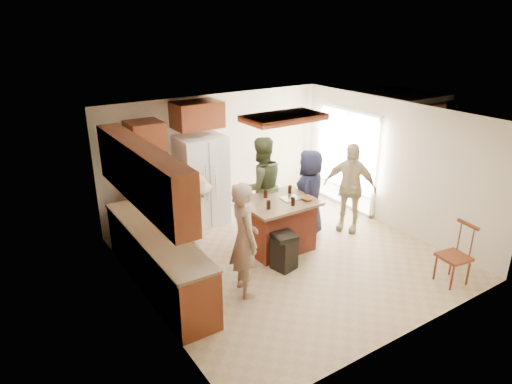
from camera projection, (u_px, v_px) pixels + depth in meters
room_shell at (391, 150)px, 11.17m from camera, size 8.00×5.20×5.00m
person_front_left at (244, 240)px, 6.68m from camera, size 0.59×0.73×1.78m
person_behind_left at (261, 187)px, 8.54m from camera, size 0.99×0.68×1.91m
person_behind_right at (310, 193)px, 8.59m from camera, size 0.96×0.93×1.67m
person_side_right at (350, 187)px, 8.73m from camera, size 0.99×1.15×1.75m
person_counter at (194, 226)px, 7.16m from camera, size 0.89×1.23×1.72m
left_cabinetry at (152, 231)px, 6.79m from camera, size 0.64×3.00×2.30m
back_wall_units at (161, 163)px, 8.51m from camera, size 1.80×0.60×2.45m
refrigerator at (202, 181)px, 9.02m from camera, size 0.90×0.76×1.80m
kitchen_island at (278, 224)px, 8.13m from camera, size 1.28×1.03×0.93m
island_items at (292, 198)px, 7.98m from camera, size 0.96×0.66×0.15m
trash_bin at (284, 251)px, 7.53m from camera, size 0.40×0.40×0.63m
spindle_chair at (455, 257)px, 7.10m from camera, size 0.48×0.48×0.99m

